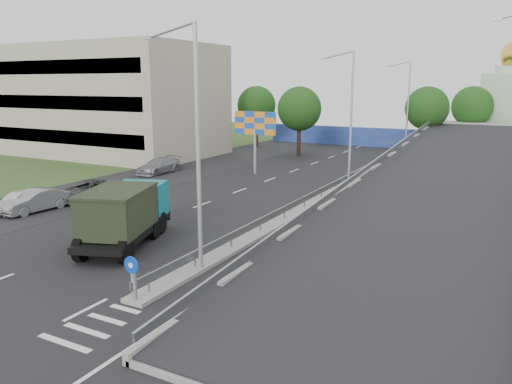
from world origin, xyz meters
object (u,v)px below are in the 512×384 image
Objects in this scene: lamp_post_near at (194,136)px; sign_bollard at (133,278)px; parked_car_a at (19,201)px; parked_car_b at (35,201)px; parked_car_d at (159,166)px; billboard at (255,127)px; parked_car_c at (87,190)px; church at (511,105)px; lamp_post_mid at (349,112)px; lamp_post_far at (406,103)px; dump_truck at (125,212)px.

sign_bollard is at bearing -91.64° from lamp_post_near.
parked_car_a is at bearing 155.95° from sign_bollard.
parked_car_d is (-1.92, 14.41, -0.02)m from parked_car_b.
parked_car_b is 14.54m from parked_car_d.
billboard is (-9.11, 22.00, -1.62)m from lamp_post_near.
parked_car_a is 0.84× the size of parked_car_c.
church reaches higher than sign_bollard.
church is at bearing 58.22° from parked_car_c.
lamp_post_mid is 2.52× the size of parked_car_a.
parked_car_c is at bearing -139.33° from lamp_post_mid.
church is 45.01m from parked_car_d.
church is (9.89, 54.00, -0.50)m from lamp_post_near.
parked_car_d is (-16.73, 18.00, -5.12)m from lamp_post_near.
lamp_post_mid reaches higher than sign_bollard.
lamp_post_far is at bearing 89.86° from sign_bollard.
parked_car_c is (1.26, 4.40, -0.02)m from parked_car_a.
lamp_post_near is at bearing -31.61° from parked_car_c.
billboard is (-19.00, -32.00, -1.12)m from church.
sign_bollard is at bearing -70.79° from billboard.
dump_truck is 20.21m from parked_car_d.
dump_truck reaches higher than parked_car_b.
parked_car_b reaches higher than parked_car_d.
dump_truck is 9.84m from parked_car_b.
lamp_post_far is (0.00, 40.00, 0.00)m from lamp_post_near.
lamp_post_far is 17.15m from church.
parked_car_a is 4.57m from parked_car_c.
church is 2.51× the size of billboard.
church reaches higher than parked_car_b.
parked_car_d is (-7.62, -4.00, -3.50)m from billboard.
church reaches higher than dump_truck.
lamp_post_near reaches higher than parked_car_b.
lamp_post_mid reaches higher than parked_car_c.
parked_car_a is 0.93× the size of parked_car_b.
parked_car_d is at bearing 98.01° from parked_car_c.
parked_car_b is (-14.81, 3.59, -5.10)m from lamp_post_near.
church is 3.21× the size of parked_car_b.
dump_truck is 1.50× the size of parked_car_c.
lamp_post_near is at bearing -90.00° from lamp_post_far.
sign_bollard reaches higher than parked_car_d.
parked_car_a is 14.87m from parked_car_d.
lamp_post_far reaches higher than dump_truck.
lamp_post_near is at bearing -34.69° from dump_truck.
parked_car_c is (-14.38, 11.38, -0.37)m from sign_bollard.
parked_car_b is 0.90× the size of parked_car_c.
parked_car_a is (-10.49, 1.77, -0.97)m from dump_truck.
parked_car_a is (-15.75, -16.84, -5.13)m from lamp_post_mid.
church is at bearing 73.78° from lamp_post_mid.
parked_car_b is at bearing -107.19° from billboard.
parked_car_b is at bearing -132.05° from lamp_post_mid.
lamp_post_near reaches higher than billboard.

